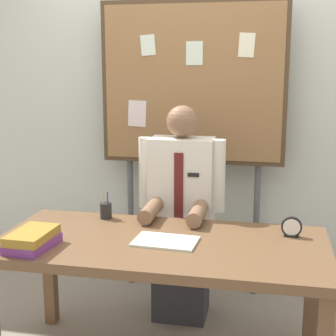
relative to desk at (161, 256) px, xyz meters
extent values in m
cube|color=silver|center=(0.00, 1.21, 0.69)|extent=(6.40, 0.08, 2.70)
cube|color=brown|center=(0.00, 0.00, 0.06)|extent=(1.73, 0.82, 0.05)
cube|color=brown|center=(-0.80, 0.35, -0.31)|extent=(0.07, 0.07, 0.69)
cube|color=brown|center=(0.80, 0.35, -0.31)|extent=(0.07, 0.07, 0.69)
cube|color=#2D2D33|center=(0.00, 0.62, -0.44)|extent=(0.34, 0.30, 0.44)
cube|color=silver|center=(0.00, 0.62, 0.16)|extent=(0.40, 0.22, 0.75)
sphere|color=brown|center=(0.00, 0.62, 0.64)|extent=(0.20, 0.20, 0.20)
cylinder|color=silver|center=(-0.23, 0.60, 0.31)|extent=(0.09, 0.09, 0.45)
cylinder|color=silver|center=(0.23, 0.60, 0.31)|extent=(0.09, 0.09, 0.45)
cylinder|color=brown|center=(-0.14, 0.36, 0.13)|extent=(0.09, 0.30, 0.09)
cylinder|color=brown|center=(0.14, 0.36, 0.13)|extent=(0.09, 0.30, 0.09)
cube|color=#591919|center=(0.00, 0.50, 0.22)|extent=(0.06, 0.01, 0.49)
cube|color=black|center=(0.09, 0.50, 0.33)|extent=(0.07, 0.01, 0.02)
cube|color=#4C3823|center=(0.00, 1.01, 0.86)|extent=(1.28, 0.05, 1.11)
cube|color=olive|center=(0.00, 1.00, 0.86)|extent=(1.22, 0.04, 1.05)
cylinder|color=#59595E|center=(-0.46, 1.04, -0.16)|extent=(0.04, 0.04, 0.99)
cylinder|color=#59595E|center=(0.46, 1.04, -0.16)|extent=(0.04, 0.04, 0.99)
cube|color=silver|center=(-0.30, 0.97, 1.12)|extent=(0.11, 0.00, 0.14)
cube|color=#F4EFCC|center=(0.36, 0.97, 1.11)|extent=(0.11, 0.00, 0.16)
cube|color=silver|center=(-0.39, 0.97, 0.65)|extent=(0.14, 0.00, 0.19)
cube|color=silver|center=(0.02, 0.97, 1.06)|extent=(0.11, 0.00, 0.16)
cube|color=#72337F|center=(-0.60, -0.24, 0.11)|extent=(0.21, 0.29, 0.05)
cube|color=olive|center=(-0.60, -0.24, 0.15)|extent=(0.18, 0.29, 0.04)
cube|color=silver|center=(0.03, -0.02, 0.09)|extent=(0.34, 0.23, 0.01)
cylinder|color=black|center=(0.67, 0.21, 0.14)|extent=(0.11, 0.02, 0.11)
cylinder|color=white|center=(0.67, 0.19, 0.14)|extent=(0.09, 0.00, 0.09)
cube|color=black|center=(0.67, 0.21, 0.09)|extent=(0.08, 0.04, 0.01)
cylinder|color=#262626|center=(-0.41, 0.31, 0.13)|extent=(0.07, 0.07, 0.09)
cylinder|color=#263399|center=(-0.39, 0.31, 0.17)|extent=(0.01, 0.01, 0.15)
cylinder|color=maroon|center=(-0.40, 0.32, 0.17)|extent=(0.01, 0.01, 0.15)
cylinder|color=gold|center=(-0.42, 0.31, 0.17)|extent=(0.01, 0.01, 0.15)
camera|label=1|loc=(0.54, -2.40, 0.98)|focal=53.24mm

